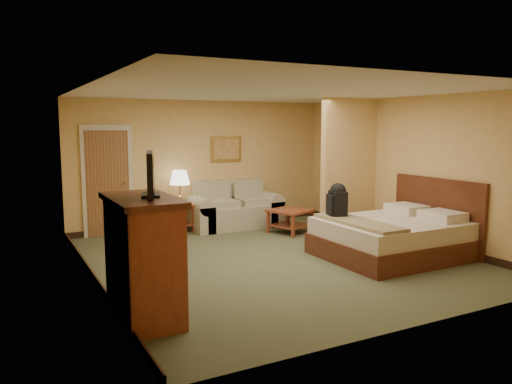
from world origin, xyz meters
TOP-DOWN VIEW (x-y plane):
  - floor at (0.00, 0.00)m, footprint 6.00×6.00m
  - ceiling at (0.00, 0.00)m, footprint 6.00×6.00m
  - back_wall at (0.00, 3.00)m, footprint 5.50×0.02m
  - left_wall at (-2.75, 0.00)m, footprint 0.02×6.00m
  - right_wall at (2.75, 0.00)m, footprint 0.02×6.00m
  - partition at (2.15, 0.93)m, footprint 1.20×0.15m
  - door at (-1.95, 2.96)m, footprint 0.94×0.16m
  - baseboard at (0.00, 2.99)m, footprint 5.50×0.02m
  - loveseat at (0.52, 2.58)m, footprint 1.89×0.88m
  - side_table at (-0.63, 2.65)m, footprint 0.51×0.51m
  - table_lamp at (-0.63, 2.65)m, footprint 0.40×0.40m
  - coffee_table at (1.24, 1.54)m, footprint 0.92×0.92m
  - wall_picture at (0.52, 2.97)m, footprint 0.69×0.04m
  - dresser at (-2.47, -1.44)m, footprint 0.66×1.25m
  - tv at (-2.38, -1.44)m, footprint 0.28×0.76m
  - bed at (1.81, -0.75)m, footprint 2.22×1.88m
  - backpack at (1.04, -0.21)m, footprint 0.31×0.38m

SIDE VIEW (x-z plane):
  - floor at x=0.00m, z-range 0.00..0.00m
  - baseboard at x=0.00m, z-range 0.00..0.12m
  - loveseat at x=0.52m, z-range -0.17..0.79m
  - bed at x=1.81m, z-range -0.28..0.94m
  - coffee_table at x=1.24m, z-range 0.10..0.56m
  - side_table at x=-0.63m, z-range 0.09..0.65m
  - dresser at x=-2.47m, z-range 0.01..1.34m
  - backpack at x=1.04m, z-range 0.61..1.19m
  - door at x=-1.95m, z-range -0.02..2.08m
  - table_lamp at x=-0.63m, z-range 0.73..1.39m
  - back_wall at x=0.00m, z-range 0.00..2.60m
  - left_wall at x=-2.75m, z-range 0.00..2.60m
  - right_wall at x=2.75m, z-range 0.00..2.60m
  - partition at x=2.15m, z-range 0.00..2.60m
  - tv at x=-2.38m, z-range 1.32..1.79m
  - wall_picture at x=0.52m, z-range 1.33..1.87m
  - ceiling at x=0.00m, z-range 2.60..2.60m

